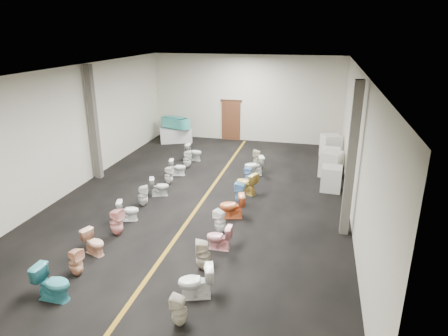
{
  "coord_description": "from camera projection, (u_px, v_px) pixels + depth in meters",
  "views": [
    {
      "loc": [
        3.76,
        -12.63,
        5.78
      ],
      "look_at": [
        0.48,
        1.0,
        0.83
      ],
      "focal_mm": 32.0,
      "sensor_mm": 36.0,
      "label": 1
    }
  ],
  "objects": [
    {
      "name": "wall_right",
      "position": [
        357.0,
        147.0,
        12.48
      ],
      "size": [
        0.0,
        16.0,
        16.0
      ],
      "primitive_type": "plane",
      "rotation": [
        1.57,
        0.0,
        -1.57
      ],
      "color": "beige",
      "rests_on": "ground"
    },
    {
      "name": "toilet_right_3",
      "position": [
        219.0,
        237.0,
        10.91
      ],
      "size": [
        0.71,
        0.41,
        0.72
      ],
      "primitive_type": "imported",
      "rotation": [
        0.0,
        0.0,
        -1.55
      ],
      "color": "#FAA8AD",
      "rests_on": "floor"
    },
    {
      "name": "ceiling",
      "position": [
        202.0,
        70.0,
        12.83
      ],
      "size": [
        16.0,
        16.0,
        0.0
      ],
      "primitive_type": "plane",
      "rotation": [
        3.14,
        0.0,
        0.0
      ],
      "color": "black",
      "rests_on": "ground"
    },
    {
      "name": "toilet_left_2",
      "position": [
        94.0,
        242.0,
        10.68
      ],
      "size": [
        0.76,
        0.58,
        0.69
      ],
      "primitive_type": "imported",
      "rotation": [
        0.0,
        0.0,
        1.23
      ],
      "color": "#FCBD9A",
      "rests_on": "floor"
    },
    {
      "name": "toilet_right_7",
      "position": [
        246.0,
        183.0,
        14.56
      ],
      "size": [
        0.94,
        0.76,
        0.83
      ],
      "primitive_type": "imported",
      "rotation": [
        0.0,
        0.0,
        -2.0
      ],
      "color": "#E2BD4F",
      "rests_on": "floor"
    },
    {
      "name": "toilet_right_5",
      "position": [
        232.0,
        206.0,
        12.71
      ],
      "size": [
        0.89,
        0.65,
        0.81
      ],
      "primitive_type": "imported",
      "rotation": [
        0.0,
        0.0,
        -1.3
      ],
      "color": "orange",
      "rests_on": "floor"
    },
    {
      "name": "toilet_right_4",
      "position": [
        220.0,
        222.0,
        11.79
      ],
      "size": [
        0.44,
        0.43,
        0.73
      ],
      "primitive_type": "imported",
      "rotation": [
        0.0,
        0.0,
        -1.97
      ],
      "color": "white",
      "rests_on": "floor"
    },
    {
      "name": "toilet_left_3",
      "position": [
        116.0,
        222.0,
        11.64
      ],
      "size": [
        0.44,
        0.43,
        0.83
      ],
      "primitive_type": "imported",
      "rotation": [
        0.0,
        0.0,
        1.42
      ],
      "color": "#FBACA5",
      "rests_on": "floor"
    },
    {
      "name": "column_right",
      "position": [
        351.0,
        161.0,
        11.16
      ],
      "size": [
        0.25,
        0.25,
        4.5
      ],
      "primitive_type": "cube",
      "color": "#59544C",
      "rests_on": "floor"
    },
    {
      "name": "toilet_left_7",
      "position": [
        169.0,
        175.0,
        15.48
      ],
      "size": [
        0.34,
        0.33,
        0.72
      ],
      "primitive_type": "imported",
      "rotation": [
        0.0,
        0.0,
        1.56
      ],
      "color": "white",
      "rests_on": "floor"
    },
    {
      "name": "aisle_stripe",
      "position": [
        205.0,
        198.0,
        14.33
      ],
      "size": [
        0.12,
        15.6,
        0.01
      ],
      "primitive_type": "cube",
      "color": "#916615",
      "rests_on": "floor"
    },
    {
      "name": "wall_front",
      "position": [
        60.0,
        266.0,
        6.25
      ],
      "size": [
        10.0,
        0.0,
        10.0
      ],
      "primitive_type": "plane",
      "rotation": [
        -1.57,
        0.0,
        0.0
      ],
      "color": "beige",
      "rests_on": "ground"
    },
    {
      "name": "toilet_right_0",
      "position": [
        179.0,
        311.0,
        8.09
      ],
      "size": [
        0.33,
        0.32,
        0.71
      ],
      "primitive_type": "imported",
      "rotation": [
        0.0,
        0.0,
        -1.58
      ],
      "color": "beige",
      "rests_on": "floor"
    },
    {
      "name": "toilet_left_1",
      "position": [
        76.0,
        262.0,
        9.75
      ],
      "size": [
        0.41,
        0.4,
        0.73
      ],
      "primitive_type": "imported",
      "rotation": [
        0.0,
        0.0,
        1.31
      ],
      "color": "#F7B790",
      "rests_on": "floor"
    },
    {
      "name": "toilet_right_1",
      "position": [
        196.0,
        282.0,
        8.92
      ],
      "size": [
        0.9,
        0.68,
        0.81
      ],
      "primitive_type": "imported",
      "rotation": [
        0.0,
        0.0,
        -1.26
      ],
      "color": "white",
      "rests_on": "floor"
    },
    {
      "name": "toilet_left_6",
      "position": [
        159.0,
        186.0,
        14.42
      ],
      "size": [
        0.78,
        0.61,
        0.7
      ],
      "primitive_type": "imported",
      "rotation": [
        0.0,
        0.0,
        1.95
      ],
      "color": "silver",
      "rests_on": "floor"
    },
    {
      "name": "toilet_left_9",
      "position": [
        187.0,
        159.0,
        17.31
      ],
      "size": [
        0.43,
        0.43,
        0.77
      ],
      "primitive_type": "imported",
      "rotation": [
        0.0,
        0.0,
        1.82
      ],
      "color": "white",
      "rests_on": "floor"
    },
    {
      "name": "door_frame",
      "position": [
        231.0,
        101.0,
        21.09
      ],
      "size": [
        1.15,
        0.08,
        0.1
      ],
      "primitive_type": "cube",
      "color": "#331C11",
      "rests_on": "back_door"
    },
    {
      "name": "appliance_crate_b",
      "position": [
        331.0,
        164.0,
        16.24
      ],
      "size": [
        0.98,
        0.98,
        1.05
      ],
      "primitive_type": "cube",
      "rotation": [
        0.0,
        0.0,
        -0.35
      ],
      "color": "silver",
      "rests_on": "floor"
    },
    {
      "name": "toilet_left_5",
      "position": [
        143.0,
        196.0,
        13.58
      ],
      "size": [
        0.43,
        0.42,
        0.74
      ],
      "primitive_type": "imported",
      "rotation": [
        0.0,
        0.0,
        1.88
      ],
      "color": "white",
      "rests_on": "floor"
    },
    {
      "name": "toilet_right_6",
      "position": [
        241.0,
        194.0,
        13.63
      ],
      "size": [
        0.41,
        0.4,
        0.82
      ],
      "primitive_type": "imported",
      "rotation": [
        0.0,
        0.0,
        -1.65
      ],
      "color": "#73AEDC",
      "rests_on": "floor"
    },
    {
      "name": "toilet_right_8",
      "position": [
        249.0,
        175.0,
        15.53
      ],
      "size": [
        0.33,
        0.32,
        0.68
      ],
      "primitive_type": "imported",
      "rotation": [
        0.0,
        0.0,
        -1.63
      ],
      "color": "#7EB0E8",
      "rests_on": "floor"
    },
    {
      "name": "appliance_crate_a",
      "position": [
        331.0,
        179.0,
        14.85
      ],
      "size": [
        0.76,
        0.76,
        0.93
      ],
      "primitive_type": "cube",
      "rotation": [
        0.0,
        0.0,
        -0.06
      ],
      "color": "beige",
      "rests_on": "floor"
    },
    {
      "name": "appliance_crate_c",
      "position": [
        330.0,
        158.0,
        17.31
      ],
      "size": [
        0.81,
        0.81,
        0.86
      ],
      "primitive_type": "cube",
      "rotation": [
        0.0,
        0.0,
        -0.07
      ],
      "color": "white",
      "rests_on": "floor"
    },
    {
      "name": "toilet_left_8",
      "position": [
        178.0,
        167.0,
        16.43
      ],
      "size": [
        0.73,
        0.51,
        0.68
      ],
      "primitive_type": "imported",
      "rotation": [
        0.0,
        0.0,
        1.78
      ],
      "color": "white",
      "rests_on": "floor"
    },
    {
      "name": "wall_left",
      "position": [
        73.0,
        129.0,
        14.69
      ],
      "size": [
        0.0,
        16.0,
        16.0
      ],
      "primitive_type": "plane",
      "rotation": [
        1.57,
        0.0,
        1.57
      ],
      "color": "beige",
      "rests_on": "ground"
    },
    {
      "name": "wall_back",
      "position": [
        246.0,
        99.0,
        20.92
      ],
      "size": [
        10.0,
        0.0,
        10.0
      ],
      "primitive_type": "plane",
      "rotation": [
        1.57,
        0.0,
        0.0
      ],
      "color": "beige",
      "rests_on": "ground"
    },
    {
      "name": "toilet_right_10",
      "position": [
        257.0,
        158.0,
        17.41
      ],
      "size": [
        0.36,
        0.35,
        0.77
      ],
      "primitive_type": "imported",
      "rotation": [
        0.0,
        0.0,
        -1.59
      ],
      "color": "beige",
      "rests_on": "floor"
    },
    {
      "name": "appliance_crate_d",
      "position": [
        330.0,
        146.0,
        18.57
      ],
      "size": [
        0.99,
        0.99,
        1.1
      ],
      "primitive_type": "cube",
      "rotation": [
        0.0,
        0.0,
        0.35
      ],
      "color": "silver",
      "rests_on": "floor"
    },
    {
      "name": "toilet_right_2",
      "position": [
        203.0,
        255.0,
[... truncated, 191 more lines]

